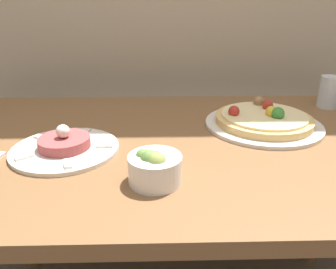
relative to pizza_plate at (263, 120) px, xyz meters
name	(u,v)px	position (x,y,z in m)	size (l,w,h in m)	color
dining_table	(178,171)	(-0.25, -0.09, -0.11)	(1.34, 0.79, 0.74)	brown
pizza_plate	(263,120)	(0.00, 0.00, 0.00)	(0.33, 0.33, 0.06)	silver
tartare_plate	(65,146)	(-0.52, -0.15, -0.01)	(0.26, 0.26, 0.07)	silver
small_bowl	(154,167)	(-0.31, -0.30, 0.02)	(0.11, 0.11, 0.07)	white
drinking_glass	(329,92)	(0.27, 0.17, 0.03)	(0.06, 0.06, 0.10)	silver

